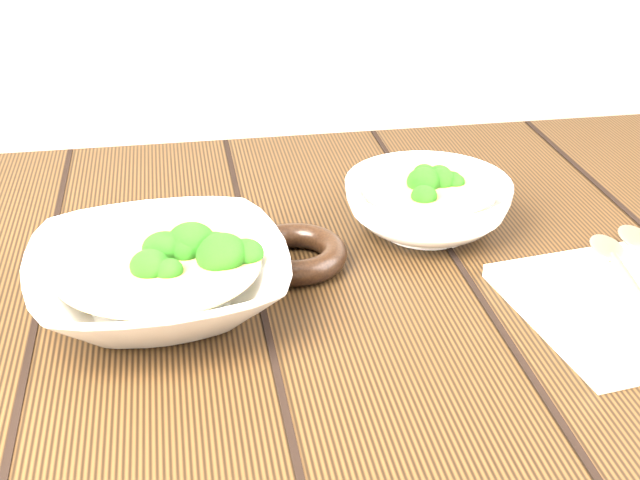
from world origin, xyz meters
TOP-DOWN VIEW (x-y plane):
  - table at (0.00, 0.00)m, footprint 1.20×0.80m
  - soup_bowl_front at (-0.11, -0.01)m, footprint 0.25×0.25m
  - soup_bowl_back at (0.17, 0.10)m, footprint 0.19×0.19m
  - trivet at (0.02, 0.04)m, footprint 0.11×0.11m
  - spoon_left at (0.32, -0.04)m, footprint 0.05×0.20m

SIDE VIEW (x-z plane):
  - table at x=0.00m, z-range 0.26..1.01m
  - trivet at x=0.02m, z-range 0.75..0.78m
  - spoon_left at x=0.32m, z-range 0.76..0.77m
  - soup_bowl_back at x=0.17m, z-range 0.75..0.81m
  - soup_bowl_front at x=-0.11m, z-range 0.75..0.81m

